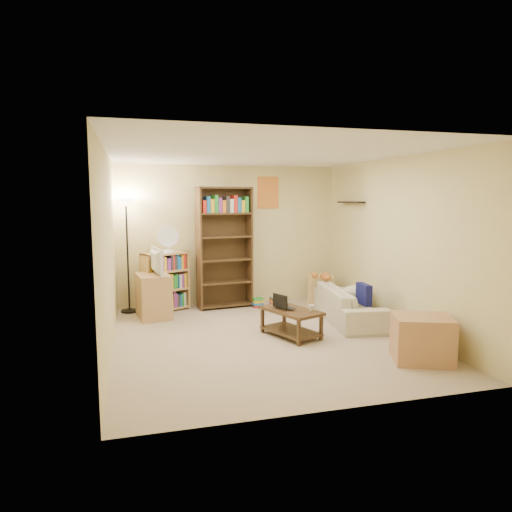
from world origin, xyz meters
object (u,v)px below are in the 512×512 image
(short_bookshelf, at_px, (166,282))
(side_table, at_px, (320,290))
(tall_bookshelf, at_px, (225,245))
(desk_fan, at_px, (168,239))
(tv_stand, at_px, (153,296))
(tabby_cat, at_px, (324,276))
(sofa, at_px, (349,304))
(mug, at_px, (311,308))
(television, at_px, (152,261))
(end_cabinet, at_px, (422,339))
(floor_lamp, at_px, (126,221))
(laptop, at_px, (287,307))
(coffee_table, at_px, (291,319))

(short_bookshelf, xyz_separation_m, side_table, (2.74, -0.25, -0.23))
(tall_bookshelf, xyz_separation_m, side_table, (1.71, -0.23, -0.85))
(short_bookshelf, height_order, desk_fan, desk_fan)
(tv_stand, height_order, desk_fan, desk_fan)
(tabby_cat, relative_size, tall_bookshelf, 0.20)
(short_bookshelf, bearing_deg, tall_bookshelf, -25.81)
(sofa, bearing_deg, mug, 135.58)
(television, bearing_deg, mug, -138.53)
(tabby_cat, bearing_deg, end_cabinet, -87.19)
(floor_lamp, bearing_deg, side_table, -5.56)
(laptop, relative_size, side_table, 0.71)
(tv_stand, height_order, tall_bookshelf, tall_bookshelf)
(television, xyz_separation_m, floor_lamp, (-0.38, 0.49, 0.62))
(tall_bookshelf, relative_size, floor_lamp, 1.10)
(coffee_table, xyz_separation_m, short_bookshelf, (-1.57, 1.96, 0.26))
(tv_stand, bearing_deg, laptop, -48.24)
(coffee_table, xyz_separation_m, mug, (0.23, -0.17, 0.18))
(tv_stand, xyz_separation_m, television, (0.00, 0.00, 0.56))
(desk_fan, bearing_deg, floor_lamp, 169.91)
(short_bookshelf, bearing_deg, desk_fan, -64.33)
(short_bookshelf, bearing_deg, mug, -74.01)
(floor_lamp, bearing_deg, tall_bookshelf, -3.40)
(television, relative_size, side_table, 1.37)
(tall_bookshelf, bearing_deg, tabby_cat, -29.47)
(tabby_cat, distance_m, desk_fan, 2.71)
(laptop, xyz_separation_m, short_bookshelf, (-1.54, 1.88, 0.10))
(short_bookshelf, distance_m, floor_lamp, 1.20)
(coffee_table, relative_size, tall_bookshelf, 0.47)
(television, bearing_deg, short_bookshelf, -36.66)
(coffee_table, bearing_deg, tv_stand, 117.47)
(tall_bookshelf, bearing_deg, mug, -76.46)
(tv_stand, distance_m, desk_fan, 1.00)
(desk_fan, relative_size, end_cabinet, 0.71)
(laptop, bearing_deg, television, 14.41)
(laptop, height_order, tv_stand, tv_stand)
(coffee_table, xyz_separation_m, floor_lamp, (-2.18, 2.03, 1.29))
(side_table, bearing_deg, sofa, -89.78)
(laptop, bearing_deg, side_table, -72.38)
(side_table, relative_size, end_cabinet, 0.83)
(television, height_order, tall_bookshelf, tall_bookshelf)
(laptop, distance_m, short_bookshelf, 2.43)
(desk_fan, height_order, side_table, desk_fan)
(television, bearing_deg, desk_fan, -45.42)
(television, xyz_separation_m, side_table, (2.96, 0.17, -0.65))
(tv_stand, relative_size, end_cabinet, 1.09)
(coffee_table, distance_m, television, 2.46)
(mug, height_order, tall_bookshelf, tall_bookshelf)
(sofa, bearing_deg, desk_fan, 71.37)
(tabby_cat, xyz_separation_m, television, (-2.83, 0.26, 0.32))
(desk_fan, distance_m, end_cabinet, 4.31)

